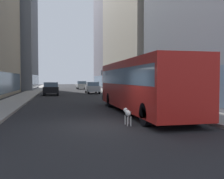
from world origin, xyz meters
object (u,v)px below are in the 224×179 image
Objects in this scene: car_white_van at (82,85)px; dalmatian_dog at (128,113)px; car_black_suv at (51,89)px; traffic_light_near at (174,72)px; transit_bus at (140,83)px; car_silver_sedan at (92,88)px.

car_white_van reaches higher than dalmatian_dog.
car_black_suv reaches higher than dalmatian_dog.
traffic_light_near is at bearing 42.58° from dalmatian_dog.
transit_bus is at bearing 64.08° from dalmatian_dog.
transit_bus is 2.21m from traffic_light_near.
transit_bus is 2.94× the size of car_white_van.
car_black_suv is (-5.60, -19.62, -0.00)m from car_white_van.
car_white_van is 42.01m from dalmatian_dog.
traffic_light_near is (2.10, -21.57, 1.62)m from car_silver_sedan.
car_silver_sedan is at bearing 95.56° from traffic_light_near.
car_white_van is 1.15× the size of traffic_light_near.
car_white_van is at bearing 87.52° from dalmatian_dog.
transit_bus is at bearing -90.00° from car_silver_sedan.
car_silver_sedan is at bearing -90.00° from car_white_van.
traffic_light_near is at bearing -3.84° from transit_bus.
transit_bus is 11.98× the size of dalmatian_dog.
dalmatian_dog is (-1.82, -3.74, -1.26)m from transit_bus.
dalmatian_dog is at bearing -137.42° from traffic_light_near.
car_black_suv is at bearing 112.33° from traffic_light_near.
traffic_light_near is at bearing -84.44° from car_silver_sedan.
dalmatian_dog is 5.66m from traffic_light_near.
transit_bus reaches higher than dalmatian_dog.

